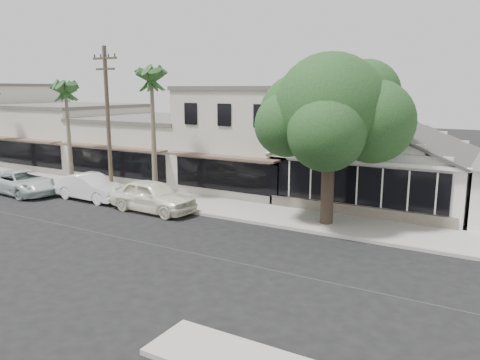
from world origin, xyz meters
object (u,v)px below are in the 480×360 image
Objects in this scene: car_0 at (153,196)px; shade_tree at (331,113)px; car_2 at (23,182)px; utility_pole at (108,120)px; car_1 at (91,187)px.

car_0 is 0.61× the size of shade_tree.
utility_pole is at bearing -68.53° from car_2.
car_0 reaches higher than car_2.
utility_pole is 1.89× the size of car_1.
car_2 is at bearing 96.86° from car_0.
car_0 is 5.01m from car_1.
car_0 is at bearing -80.31° from car_2.
utility_pole is 4.18m from car_1.
shade_tree reaches higher than car_2.
car_1 is 5.11m from car_2.
car_2 is 19.88m from shade_tree.
car_2 is at bearing 103.23° from car_1.
car_1 is 0.57× the size of shade_tree.
car_0 reaches higher than car_1.
shade_tree is (19.03, 3.29, 4.70)m from car_2.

